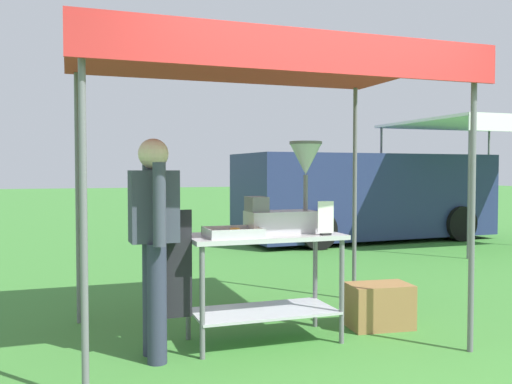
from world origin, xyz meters
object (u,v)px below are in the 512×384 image
object	(u,v)px
vendor	(155,236)
supply_crate	(379,306)
donut_tray	(232,234)
neighbour_tent	(483,126)
donut_fryer	(288,197)
donut_cart	(264,264)
stall_canopy	(260,68)
menu_sign	(326,220)
van_navy	(365,195)

from	to	relation	value
vendor	supply_crate	world-z (taller)	vendor
vendor	donut_tray	bearing A→B (deg)	4.97
vendor	neighbour_tent	distance (m)	7.97
donut_fryer	supply_crate	distance (m)	1.29
donut_cart	donut_tray	distance (m)	0.40
stall_canopy	donut_tray	xyz separation A→B (m)	(-0.29, -0.18, -1.32)
vendor	stall_canopy	bearing A→B (deg)	14.45
donut_tray	vendor	world-z (taller)	vendor
neighbour_tent	donut_tray	bearing A→B (deg)	-145.35
donut_cart	donut_fryer	xyz separation A→B (m)	(0.23, 0.04, 0.53)
menu_sign	supply_crate	distance (m)	1.05
neighbour_tent	supply_crate	bearing A→B (deg)	-138.92
menu_sign	vendor	bearing A→B (deg)	176.17
stall_canopy	neighbour_tent	bearing A→B (deg)	34.81
van_navy	supply_crate	bearing A→B (deg)	-119.03
supply_crate	neighbour_tent	xyz separation A→B (m)	(4.66, 4.06, 2.00)
donut_cart	donut_fryer	bearing A→B (deg)	10.24
vendor	menu_sign	bearing A→B (deg)	-3.83
donut_cart	vendor	bearing A→B (deg)	-171.65
menu_sign	donut_cart	bearing A→B (deg)	153.31
menu_sign	van_navy	world-z (taller)	van_navy
supply_crate	vendor	bearing A→B (deg)	-175.29
donut_tray	donut_cart	bearing A→B (deg)	15.11
donut_tray	supply_crate	size ratio (longest dim) A/B	0.74
stall_canopy	van_navy	bearing A→B (deg)	52.73
donut_fryer	supply_crate	bearing A→B (deg)	-0.58
donut_cart	menu_sign	xyz separation A→B (m)	(0.44, -0.22, 0.36)
stall_canopy	menu_sign	size ratio (longest dim) A/B	11.17
donut_fryer	donut_tray	bearing A→B (deg)	-166.99
donut_cart	donut_fryer	world-z (taller)	donut_fryer
supply_crate	neighbour_tent	world-z (taller)	neighbour_tent
donut_cart	supply_crate	xyz separation A→B (m)	(1.09, 0.03, -0.43)
donut_fryer	supply_crate	world-z (taller)	donut_fryer
vendor	donut_fryer	bearing A→B (deg)	8.74
donut_cart	neighbour_tent	size ratio (longest dim) A/B	0.43
stall_canopy	donut_tray	world-z (taller)	stall_canopy
donut_tray	neighbour_tent	distance (m)	7.45
donut_fryer	menu_sign	distance (m)	0.38
donut_tray	supply_crate	bearing A→B (deg)	4.60
stall_canopy	donut_tray	bearing A→B (deg)	-148.66
stall_canopy	donut_fryer	distance (m)	1.07
menu_sign	vendor	xyz separation A→B (m)	(-1.33, 0.09, -0.08)
donut_fryer	menu_sign	world-z (taller)	donut_fryer
donut_cart	supply_crate	size ratio (longest dim) A/B	2.16
stall_canopy	donut_tray	size ratio (longest dim) A/B	7.09
donut_cart	van_navy	bearing A→B (deg)	53.23
stall_canopy	supply_crate	bearing A→B (deg)	-3.52
donut_fryer	stall_canopy	bearing A→B (deg)	165.53
supply_crate	van_navy	distance (m)	6.35
menu_sign	donut_tray	bearing A→B (deg)	169.04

